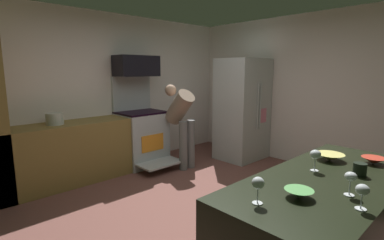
% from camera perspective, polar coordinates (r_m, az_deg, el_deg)
% --- Properties ---
extents(ground_plane, '(5.20, 4.80, 0.02)m').
position_cam_1_polar(ground_plane, '(3.65, 2.50, -17.39)').
color(ground_plane, brown).
extents(wall_back, '(5.20, 0.12, 2.60)m').
position_cam_1_polar(wall_back, '(5.16, -16.46, 5.44)').
color(wall_back, silver).
rests_on(wall_back, ground).
extents(wall_right, '(0.12, 4.80, 2.60)m').
position_cam_1_polar(wall_right, '(5.38, 21.87, 5.30)').
color(wall_right, silver).
rests_on(wall_right, ground).
extents(lower_cabinet_run, '(2.40, 0.60, 0.90)m').
position_cam_1_polar(lower_cabinet_run, '(4.63, -23.89, -6.17)').
color(lower_cabinet_run, olive).
rests_on(lower_cabinet_run, ground).
extents(oven_range, '(0.76, 1.05, 1.55)m').
position_cam_1_polar(oven_range, '(5.17, -9.93, -3.15)').
color(oven_range, '#B3B9BB').
rests_on(oven_range, ground).
extents(microwave, '(0.74, 0.38, 0.35)m').
position_cam_1_polar(microwave, '(5.12, -10.93, 10.44)').
color(microwave, black).
rests_on(microwave, oven_range).
extents(refrigerator, '(0.88, 0.73, 1.87)m').
position_cam_1_polar(refrigerator, '(5.49, 9.90, 2.08)').
color(refrigerator, '#BABEBC').
rests_on(refrigerator, ground).
extents(person_cook, '(0.31, 0.63, 1.41)m').
position_cam_1_polar(person_cook, '(4.90, -2.11, 0.22)').
color(person_cook, slate).
rests_on(person_cook, ground).
extents(counter_island, '(1.91, 0.80, 0.90)m').
position_cam_1_polar(counter_island, '(2.51, 24.78, -19.84)').
color(counter_island, black).
rests_on(counter_island, ground).
extents(mixing_bowl_large, '(0.23, 0.23, 0.06)m').
position_cam_1_polar(mixing_bowl_large, '(2.74, 25.58, -6.60)').
color(mixing_bowl_large, '#DCD26F').
rests_on(mixing_bowl_large, counter_island).
extents(mixing_bowl_small, '(0.17, 0.17, 0.05)m').
position_cam_1_polar(mixing_bowl_small, '(1.90, 20.36, -13.46)').
color(mixing_bowl_small, '#56A051').
rests_on(mixing_bowl_small, counter_island).
extents(mixing_bowl_prep, '(0.18, 0.18, 0.05)m').
position_cam_1_polar(mixing_bowl_prep, '(2.81, 32.25, -6.80)').
color(mixing_bowl_prep, red).
rests_on(mixing_bowl_prep, counter_island).
extents(wine_glass_near, '(0.08, 0.08, 0.17)m').
position_cam_1_polar(wine_glass_near, '(2.38, 23.22, -6.41)').
color(wine_glass_near, silver).
rests_on(wine_glass_near, counter_island).
extents(wine_glass_mid, '(0.07, 0.07, 0.15)m').
position_cam_1_polar(wine_glass_mid, '(2.02, 28.87, -10.00)').
color(wine_glass_mid, silver).
rests_on(wine_glass_mid, counter_island).
extents(wine_glass_far, '(0.07, 0.07, 0.16)m').
position_cam_1_polar(wine_glass_far, '(1.72, 12.93, -12.26)').
color(wine_glass_far, silver).
rests_on(wine_glass_far, counter_island).
extents(wine_glass_extra, '(0.07, 0.07, 0.15)m').
position_cam_1_polar(wine_glass_extra, '(1.86, 30.64, -12.00)').
color(wine_glass_extra, silver).
rests_on(wine_glass_extra, counter_island).
extents(mug_coffee, '(0.09, 0.09, 0.09)m').
position_cam_1_polar(mug_coffee, '(2.45, 30.25, -8.42)').
color(mug_coffee, black).
rests_on(mug_coffee, counter_island).
extents(stock_pot, '(0.23, 0.23, 0.17)m').
position_cam_1_polar(stock_pot, '(4.49, -25.51, 0.20)').
color(stock_pot, beige).
rests_on(stock_pot, lower_cabinet_run).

